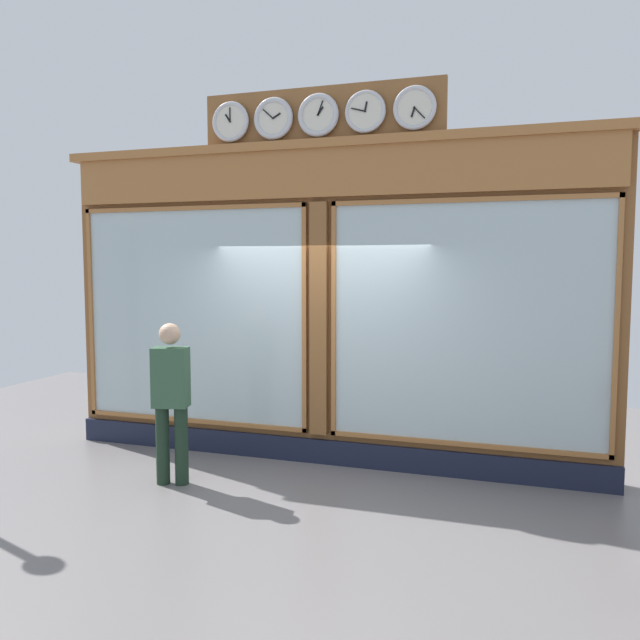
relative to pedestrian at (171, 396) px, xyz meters
name	(u,v)px	position (x,y,z in m)	size (l,w,h in m)	color
ground_plane	(202,573)	(-1.24, 1.63, -0.93)	(14.00, 14.00, 0.00)	slate
shop_facade	(323,300)	(-1.24, -1.29, 0.94)	(6.53, 0.42, 4.24)	brown
pedestrian	(171,396)	(0.00, 0.00, 0.00)	(0.40, 0.30, 1.69)	#1C2F21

